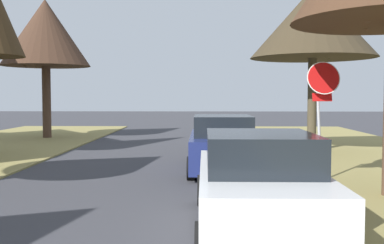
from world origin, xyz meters
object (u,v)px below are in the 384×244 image
parked_sedan_white (258,186)px  parked_sedan_navy (222,145)px  street_tree_left_far (45,33)px  street_tree_right_mid_b (313,23)px  stop_sign_far (322,95)px

parked_sedan_white → parked_sedan_navy: size_ratio=1.00×
street_tree_left_far → parked_sedan_white: bearing=-60.7°
street_tree_right_mid_b → stop_sign_far: bearing=-101.0°
stop_sign_far → parked_sedan_navy: size_ratio=0.66×
stop_sign_far → parked_sedan_navy: bearing=140.7°
street_tree_right_mid_b → parked_sedan_navy: (-3.52, -4.18, -4.10)m
stop_sign_far → street_tree_left_far: size_ratio=0.43×
parked_sedan_white → street_tree_left_far: bearing=119.3°
street_tree_right_mid_b → parked_sedan_white: (-3.20, -10.17, -4.10)m
parked_sedan_white → stop_sign_far: bearing=63.7°
street_tree_right_mid_b → parked_sedan_navy: street_tree_right_mid_b is taller
parked_sedan_navy → stop_sign_far: bearing=-39.3°
stop_sign_far → parked_sedan_white: stop_sign_far is taller
street_tree_left_far → stop_sign_far: bearing=-46.7°
street_tree_right_mid_b → street_tree_left_far: size_ratio=0.90×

